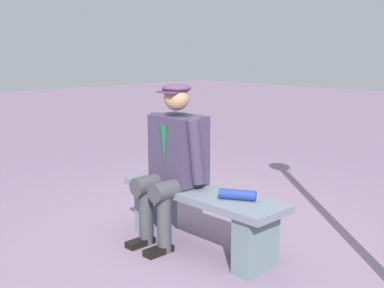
# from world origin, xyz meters

# --- Properties ---
(ground_plane) EXTENTS (30.00, 30.00, 0.00)m
(ground_plane) POSITION_xyz_m (0.00, 0.00, 0.00)
(ground_plane) COLOR gray
(bench) EXTENTS (1.45, 0.41, 0.47)m
(bench) POSITION_xyz_m (0.00, 0.00, 0.31)
(bench) COLOR slate
(bench) RESTS_ON ground
(seated_man) EXTENTS (0.58, 0.59, 1.28)m
(seated_man) POSITION_xyz_m (0.26, 0.06, 0.71)
(seated_man) COLOR #3D334D
(seated_man) RESTS_ON ground
(rolled_magazine) EXTENTS (0.27, 0.20, 0.08)m
(rolled_magazine) POSITION_xyz_m (-0.35, -0.02, 0.51)
(rolled_magazine) COLOR navy
(rolled_magazine) RESTS_ON bench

